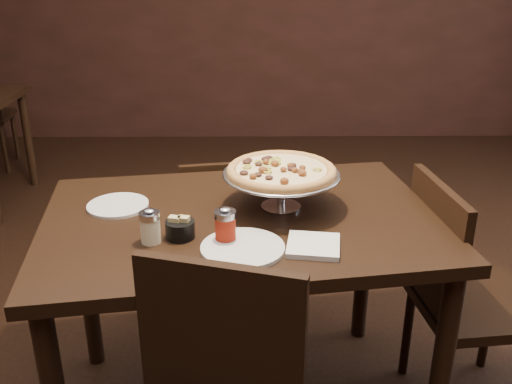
{
  "coord_description": "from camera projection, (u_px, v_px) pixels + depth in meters",
  "views": [
    {
      "loc": [
        -0.01,
        -1.78,
        1.64
      ],
      "look_at": [
        0.01,
        0.0,
        0.89
      ],
      "focal_mm": 40.0,
      "sensor_mm": 36.0,
      "label": 1
    }
  ],
  "objects": [
    {
      "name": "room",
      "position": [
        272.0,
        35.0,
        1.75
      ],
      "size": [
        6.04,
        7.04,
        2.84
      ],
      "color": "black",
      "rests_on": "ground"
    },
    {
      "name": "dining_table",
      "position": [
        242.0,
        244.0,
        1.95
      ],
      "size": [
        1.43,
        1.06,
        0.82
      ],
      "rotation": [
        0.0,
        0.0,
        0.15
      ],
      "color": "black",
      "rests_on": "ground"
    },
    {
      "name": "pizza_stand",
      "position": [
        281.0,
        171.0,
        1.92
      ],
      "size": [
        0.4,
        0.4,
        0.17
      ],
      "color": "silver",
      "rests_on": "dining_table"
    },
    {
      "name": "parmesan_shaker",
      "position": [
        150.0,
        226.0,
        1.72
      ],
      "size": [
        0.06,
        0.06,
        0.11
      ],
      "color": "#F9EEC1",
      "rests_on": "dining_table"
    },
    {
      "name": "pepper_flake_shaker",
      "position": [
        225.0,
        226.0,
        1.72
      ],
      "size": [
        0.07,
        0.07,
        0.12
      ],
      "color": "maroon",
      "rests_on": "dining_table"
    },
    {
      "name": "packet_caddy",
      "position": [
        180.0,
        229.0,
        1.76
      ],
      "size": [
        0.09,
        0.09,
        0.07
      ],
      "rotation": [
        0.0,
        0.0,
        -0.25
      ],
      "color": "black",
      "rests_on": "dining_table"
    },
    {
      "name": "napkin_stack",
      "position": [
        313.0,
        246.0,
        1.7
      ],
      "size": [
        0.18,
        0.18,
        0.02
      ],
      "primitive_type": "cube",
      "rotation": [
        0.0,
        0.0,
        -0.15
      ],
      "color": "white",
      "rests_on": "dining_table"
    },
    {
      "name": "plate_left",
      "position": [
        118.0,
        205.0,
        1.98
      ],
      "size": [
        0.21,
        0.21,
        0.01
      ],
      "primitive_type": "cylinder",
      "color": "silver",
      "rests_on": "dining_table"
    },
    {
      "name": "plate_near",
      "position": [
        243.0,
        248.0,
        1.69
      ],
      "size": [
        0.25,
        0.25,
        0.01
      ],
      "primitive_type": "cylinder",
      "color": "silver",
      "rests_on": "dining_table"
    },
    {
      "name": "serving_spatula",
      "position": [
        302.0,
        173.0,
        1.92
      ],
      "size": [
        0.14,
        0.14,
        0.02
      ],
      "rotation": [
        0.0,
        0.0,
        -0.4
      ],
      "color": "silver",
      "rests_on": "pizza_stand"
    },
    {
      "name": "chair_far",
      "position": [
        225.0,
        234.0,
        2.59
      ],
      "size": [
        0.45,
        0.45,
        0.84
      ],
      "rotation": [
        0.0,
        0.0,
        3.3
      ],
      "color": "black",
      "rests_on": "ground"
    },
    {
      "name": "chair_side",
      "position": [
        460.0,
        291.0,
        2.07
      ],
      "size": [
        0.48,
        0.48,
        0.92
      ],
      "rotation": [
        0.0,
        0.0,
        1.68
      ],
      "color": "black",
      "rests_on": "ground"
    }
  ]
}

